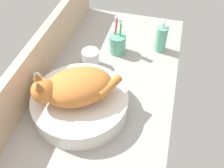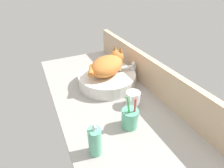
# 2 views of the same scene
# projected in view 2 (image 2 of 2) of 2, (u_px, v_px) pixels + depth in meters

# --- Properties ---
(ground_plane) EXTENTS (1.27, 0.60, 0.04)m
(ground_plane) POSITION_uv_depth(u_px,v_px,m) (106.00, 97.00, 1.07)
(ground_plane) COLOR #9E9993
(backsplash_panel) EXTENTS (1.27, 0.04, 0.19)m
(backsplash_panel) POSITION_uv_depth(u_px,v_px,m) (146.00, 71.00, 1.10)
(backsplash_panel) COLOR #CCAD8C
(backsplash_panel) RESTS_ON ground_plane
(sink_basin) EXTENTS (0.37, 0.37, 0.08)m
(sink_basin) POSITION_uv_depth(u_px,v_px,m) (107.00, 79.00, 1.13)
(sink_basin) COLOR silver
(sink_basin) RESTS_ON ground_plane
(cat) EXTENTS (0.28, 0.30, 0.14)m
(cat) POSITION_uv_depth(u_px,v_px,m) (108.00, 65.00, 1.09)
(cat) COLOR #CC7533
(cat) RESTS_ON sink_basin
(faucet) EXTENTS (0.04, 0.12, 0.14)m
(faucet) POSITION_uv_depth(u_px,v_px,m) (131.00, 71.00, 1.15)
(faucet) COLOR silver
(faucet) RESTS_ON ground_plane
(soap_dispenser) EXTENTS (0.05, 0.05, 0.16)m
(soap_dispenser) POSITION_uv_depth(u_px,v_px,m) (95.00, 141.00, 0.68)
(soap_dispenser) COLOR #60B793
(soap_dispenser) RESTS_ON ground_plane
(toothbrush_cup) EXTENTS (0.08, 0.08, 0.19)m
(toothbrush_cup) POSITION_uv_depth(u_px,v_px,m) (130.00, 118.00, 0.81)
(toothbrush_cup) COLOR #5BB28E
(toothbrush_cup) RESTS_ON ground_plane
(water_glass) EXTENTS (0.08, 0.08, 0.08)m
(water_glass) POSITION_uv_depth(u_px,v_px,m) (133.00, 100.00, 0.95)
(water_glass) COLOR white
(water_glass) RESTS_ON ground_plane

